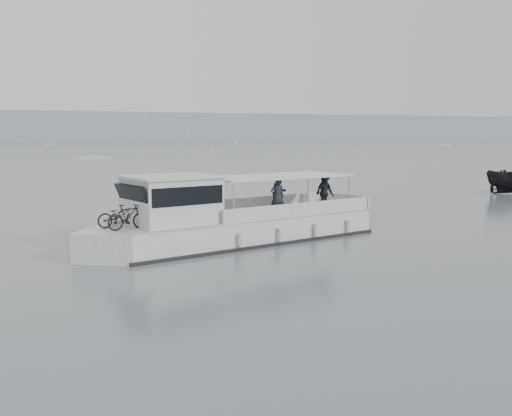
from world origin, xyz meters
name	(u,v)px	position (x,y,z in m)	size (l,w,h in m)	color
ground	(219,241)	(0.00, 0.00, 0.00)	(1400.00, 1400.00, 0.00)	#545E63
headland	(77,127)	(0.00, 560.00, 14.00)	(1400.00, 90.00, 28.00)	#939EA8
tour_boat	(223,222)	(-0.04, -0.99, 1.05)	(15.13, 7.85, 6.42)	white
moored_fleet	(141,150)	(17.16, 180.26, 0.36)	(379.60, 372.62, 8.64)	white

